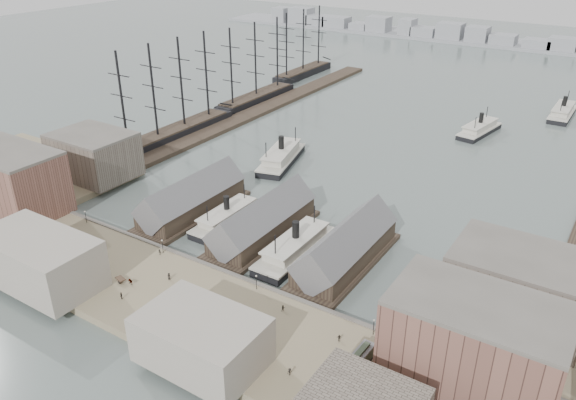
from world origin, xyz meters
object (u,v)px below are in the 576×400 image
Objects in this scene: tram at (358,362)px; horse_cart_left at (88,240)px; horse_cart_center at (127,281)px; horse_cart_right at (243,321)px; ferry_docked_west at (227,217)px.

tram reaches higher than horse_cart_left.
horse_cart_center is at bearing -111.51° from horse_cart_left.
horse_cart_right is (55.81, -4.84, -0.05)m from horse_cart_left.
tram is 26.78m from horse_cart_right.
horse_cart_center is at bearing 65.59° from horse_cart_right.
horse_cart_center reaches higher than horse_cart_right.
tram is 1.97× the size of horse_cart_center.
horse_cart_left reaches higher than horse_cart_right.
horse_cart_left is (-82.55, 3.77, -0.93)m from tram.
ferry_docked_west is 2.69× the size of tram.
horse_cart_right is at bearing -175.13° from tram.
ferry_docked_west is 39.30m from horse_cart_center.
ferry_docked_west is at bearing 14.10° from horse_cart_center.
horse_cart_left is (-22.78, -31.55, 0.62)m from ferry_docked_west.
ferry_docked_west is 38.92m from horse_cart_left.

